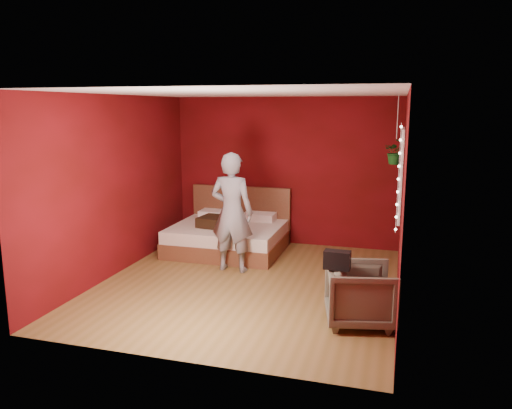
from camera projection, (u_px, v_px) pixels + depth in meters
name	position (u px, v px, depth m)	size (l,w,h in m)	color
floor	(248.00, 284.00, 6.95)	(4.50, 4.50, 0.00)	olive
room_walls	(248.00, 164.00, 6.63)	(4.04, 4.54, 2.62)	maroon
window	(401.00, 174.00, 6.98)	(0.05, 0.97, 1.27)	white
fairy_lights	(398.00, 179.00, 6.49)	(0.04, 0.04, 1.45)	silver
bed	(229.00, 235.00, 8.54)	(1.83, 1.56, 1.01)	brown
person	(232.00, 212.00, 7.36)	(0.65, 0.43, 1.78)	gray
armchair	(361.00, 294.00, 5.63)	(0.73, 0.75, 0.69)	#575245
handbag	(337.00, 260.00, 5.42)	(0.29, 0.14, 0.20)	black
throw_pillow	(214.00, 222.00, 8.33)	(0.47, 0.47, 0.17)	#321E10
hanging_plant	(396.00, 152.00, 7.37)	(0.38, 0.35, 1.01)	silver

